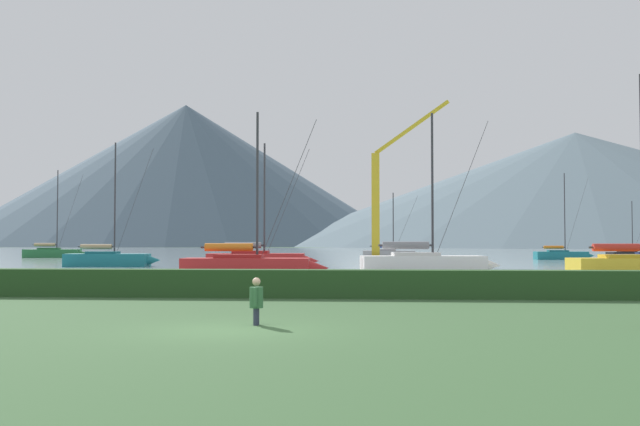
% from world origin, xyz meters
% --- Properties ---
extents(ground_plane, '(1000.00, 1000.00, 0.00)m').
position_xyz_m(ground_plane, '(0.00, 0.00, 0.00)').
color(ground_plane, '#385B33').
extents(harbor_water, '(320.00, 246.00, 0.00)m').
position_xyz_m(harbor_water, '(0.00, 137.00, 0.00)').
color(harbor_water, '#8C9EA3').
rests_on(harbor_water, ground_plane).
extents(hedge_line, '(80.00, 1.20, 1.10)m').
position_xyz_m(hedge_line, '(0.00, 11.00, 0.55)').
color(hedge_line, '#284C23').
rests_on(hedge_line, ground_plane).
extents(sailboat_slip_0, '(6.61, 3.32, 7.48)m').
position_xyz_m(sailboat_slip_0, '(36.10, 81.31, 0.54)').
color(sailboat_slip_0, black).
rests_on(sailboat_slip_0, harbor_water).
extents(sailboat_slip_1, '(8.42, 2.90, 11.02)m').
position_xyz_m(sailboat_slip_1, '(-20.19, 46.29, 0.70)').
color(sailboat_slip_1, '#19707A').
rests_on(sailboat_slip_1, harbor_water).
extents(sailboat_slip_3, '(8.92, 2.96, 10.11)m').
position_xyz_m(sailboat_slip_3, '(-4.22, 26.58, 0.73)').
color(sailboat_slip_3, red).
rests_on(sailboat_slip_3, harbor_water).
extents(sailboat_slip_5, '(9.47, 3.81, 10.76)m').
position_xyz_m(sailboat_slip_5, '(6.69, 31.47, 0.77)').
color(sailboat_slip_5, white).
rests_on(sailboat_slip_5, harbor_water).
extents(sailboat_slip_6, '(8.93, 3.53, 12.65)m').
position_xyz_m(sailboat_slip_6, '(19.46, 29.25, 0.74)').
color(sailboat_slip_6, gold).
rests_on(sailboat_slip_6, harbor_water).
extents(sailboat_slip_7, '(8.66, 3.31, 12.09)m').
position_xyz_m(sailboat_slip_7, '(-41.08, 81.56, 0.72)').
color(sailboat_slip_7, '#236B38').
rests_on(sailboat_slip_7, harbor_water).
extents(sailboat_slip_9, '(7.30, 2.49, 10.67)m').
position_xyz_m(sailboat_slip_9, '(26.12, 75.76, 0.62)').
color(sailboat_slip_9, '#19707A').
rests_on(sailboat_slip_9, harbor_water).
extents(sailboat_slip_10, '(7.74, 2.33, 8.51)m').
position_xyz_m(sailboat_slip_10, '(5.09, 78.33, 0.64)').
color(sailboat_slip_10, '#9E9EA3').
rests_on(sailboat_slip_10, harbor_water).
extents(sailboat_slip_11, '(9.17, 3.04, 10.32)m').
position_xyz_m(sailboat_slip_11, '(-6.25, 42.58, 0.75)').
color(sailboat_slip_11, red).
rests_on(sailboat_slip_11, harbor_water).
extents(person_seated_viewer, '(0.36, 0.57, 1.25)m').
position_xyz_m(person_seated_viewer, '(0.46, 1.22, 0.69)').
color(person_seated_viewer, '#2D3347').
rests_on(person_seated_viewer, ground_plane).
extents(dock_crane, '(8.42, 2.00, 16.44)m').
position_xyz_m(dock_crane, '(3.77, 56.99, 5.15)').
color(dock_crane, '#333338').
rests_on(dock_crane, ground_plane).
extents(distant_hill_west_ridge, '(322.24, 322.24, 58.06)m').
position_xyz_m(distant_hill_west_ridge, '(104.04, 371.18, 29.03)').
color(distant_hill_west_ridge, slate).
rests_on(distant_hill_west_ridge, ground_plane).
extents(distant_hill_central_peak, '(250.59, 250.59, 77.81)m').
position_xyz_m(distant_hill_central_peak, '(-102.42, 385.40, 38.91)').
color(distant_hill_central_peak, '#425666').
rests_on(distant_hill_central_peak, ground_plane).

